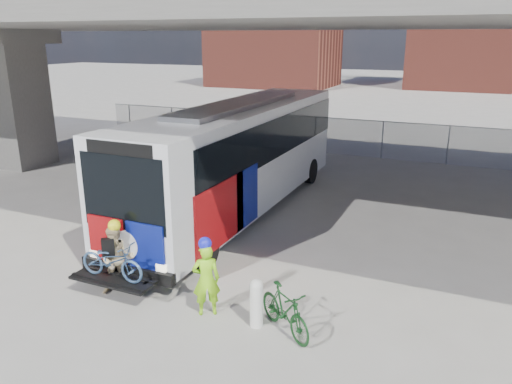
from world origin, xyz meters
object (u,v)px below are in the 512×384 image
Objects in this scene: bus at (239,150)px; cyclist_hivis at (206,278)px; bollard at (256,301)px; cyclist_tan at (117,259)px; bike_parked at (285,310)px.

cyclist_hivis is at bearing -70.29° from bus.
bus reaches higher than cyclist_hivis.
bollard is 0.58× the size of cyclist_tan.
cyclist_hivis is 1.06× the size of bike_parked.
bollard is at bearing -36.74° from cyclist_tan.
bus reaches higher than bike_parked.
bus is 7.68m from bike_parked.
bus is at bearing -103.77° from cyclist_hivis.
cyclist_tan is 4.12m from bike_parked.
bike_parked is (1.78, 0.00, -0.35)m from cyclist_hivis.
cyclist_tan reaches higher than bike_parked.
cyclist_tan reaches higher than bollard.
cyclist_tan is (-0.06, -6.33, -1.26)m from bus.
bus reaches higher than bollard.
bus is at bearing 52.68° from cyclist_tan.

